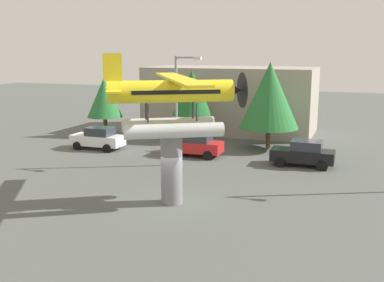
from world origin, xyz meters
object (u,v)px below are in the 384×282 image
at_px(streetlight_primary, 179,103).
at_px(tree_east, 192,93).
at_px(tree_center_back, 270,95).
at_px(display_pedestal, 172,169).
at_px(car_far_black, 303,153).
at_px(floatplane_monument, 174,101).
at_px(storefront_building, 231,99).
at_px(car_mid_red, 195,144).
at_px(car_near_white, 98,138).
at_px(tree_west, 104,98).

relative_size(streetlight_primary, tree_east, 1.21).
distance_m(tree_east, tree_center_back, 6.84).
distance_m(display_pedestal, tree_center_back, 15.19).
bearing_deg(car_far_black, floatplane_monument, 62.54).
xyz_separation_m(display_pedestal, floatplane_monument, (0.11, 0.07, 3.47)).
bearing_deg(storefront_building, car_far_black, -54.50).
xyz_separation_m(car_mid_red, car_far_black, (7.94, -0.27, 0.00)).
xyz_separation_m(car_near_white, car_far_black, (15.98, 0.06, 0.00)).
bearing_deg(car_far_black, storefront_building, -54.50).
height_order(car_near_white, car_mid_red, same).
distance_m(tree_west, tree_east, 8.41).
relative_size(tree_west, tree_east, 0.87).
bearing_deg(storefront_building, tree_west, -146.90).
xyz_separation_m(car_mid_red, streetlight_primary, (0.01, -3.09, 3.44)).
distance_m(display_pedestal, tree_west, 20.31).
xyz_separation_m(car_mid_red, storefront_building, (-0.46, 11.51, 2.20)).
bearing_deg(car_near_white, display_pedestal, 136.21).
relative_size(display_pedestal, floatplane_monument, 0.38).
distance_m(storefront_building, tree_center_back, 8.87).
distance_m(floatplane_monument, car_near_white, 15.35).
relative_size(car_near_white, streetlight_primary, 0.57).
bearing_deg(floatplane_monument, tree_west, 99.46).
xyz_separation_m(car_far_black, tree_west, (-18.47, 5.21, 2.62)).
bearing_deg(storefront_building, tree_east, -105.01).
relative_size(tree_east, tree_center_back, 0.89).
bearing_deg(tree_center_back, car_near_white, -159.74).
bearing_deg(car_far_black, tree_west, -15.76).
xyz_separation_m(display_pedestal, storefront_building, (-3.01, 22.00, 1.28)).
height_order(car_far_black, tree_center_back, tree_center_back).
bearing_deg(storefront_building, streetlight_primary, -88.15).
height_order(streetlight_primary, tree_east, streetlight_primary).
height_order(display_pedestal, tree_west, tree_west).
height_order(car_near_white, streetlight_primary, streetlight_primary).
relative_size(floatplane_monument, storefront_building, 0.60).
relative_size(display_pedestal, storefront_building, 0.23).
height_order(floatplane_monument, car_mid_red, floatplane_monument).
bearing_deg(display_pedestal, tree_center_back, 82.01).
distance_m(floatplane_monument, storefront_building, 22.26).
distance_m(display_pedestal, floatplane_monument, 3.47).
bearing_deg(display_pedestal, car_near_white, 136.21).
xyz_separation_m(car_near_white, tree_center_back, (12.68, 4.68, 3.40)).
bearing_deg(tree_west, tree_east, 1.87).
bearing_deg(tree_center_back, storefront_building, 125.44).
distance_m(floatplane_monument, car_mid_red, 11.62).
relative_size(storefront_building, tree_center_back, 2.30).
bearing_deg(car_far_black, display_pedestal, 62.20).
relative_size(floatplane_monument, tree_center_back, 1.38).
height_order(display_pedestal, car_near_white, display_pedestal).
bearing_deg(car_mid_red, streetlight_primary, 90.22).
distance_m(car_far_black, tree_center_back, 6.62).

